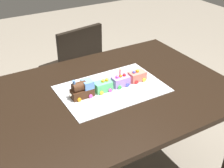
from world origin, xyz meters
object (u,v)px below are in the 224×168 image
Objects in this scene: cake_car_hopper_coral at (137,76)px; cake_car_flatbed_lavender at (121,81)px; cake_locomotive at (82,89)px; dining_table at (112,106)px; chair at (75,69)px; birthday_candle at (120,71)px; cake_car_tanker_mint_green at (103,86)px.

cake_car_flatbed_lavender is at bearing 180.00° from cake_car_hopper_coral.
dining_table is at bearing -8.04° from cake_locomotive.
chair reaches higher than cake_car_flatbed_lavender.
dining_table is 0.24m from cake_car_hopper_coral.
cake_car_flatbed_lavender is 2.13× the size of birthday_candle.
cake_car_tanker_mint_green is 0.13m from birthday_candle.
chair is at bearing 86.68° from birthday_candle.
chair is 0.92m from cake_locomotive.
cake_locomotive is 0.13m from cake_car_tanker_mint_green.
cake_car_hopper_coral is (0.23, 0.00, 0.00)m from cake_car_tanker_mint_green.
cake_car_hopper_coral reaches higher than dining_table.
cake_car_tanker_mint_green is 0.12m from cake_car_flatbed_lavender.
chair is 18.28× the size of birthday_candle.
chair and cake_locomotive have the same top height.
birthday_candle is at bearing 19.20° from dining_table.
chair is 8.60× the size of cake_car_flatbed_lavender.
cake_car_flatbed_lavender is at bearing 0.00° from birthday_candle.
cake_car_tanker_mint_green is 0.23m from cake_car_hopper_coral.
dining_table is 14.00× the size of cake_car_hopper_coral.
cake_car_hopper_coral is at bearing 0.00° from cake_locomotive.
cake_car_flatbed_lavender is (0.07, 0.02, 0.14)m from dining_table.
cake_car_flatbed_lavender and cake_car_hopper_coral have the same top height.
dining_table is at bearing 72.08° from chair.
cake_car_tanker_mint_green is (0.13, 0.00, -0.02)m from cake_locomotive.
cake_locomotive is 1.40× the size of cake_car_hopper_coral.
birthday_candle is (-0.12, -0.00, 0.07)m from cake_car_hopper_coral.
cake_car_tanker_mint_green is at bearing 180.00° from cake_car_hopper_coral.
birthday_candle is at bearing 0.00° from cake_locomotive.
cake_car_hopper_coral is (0.19, 0.02, 0.14)m from dining_table.
chair is 6.14× the size of cake_locomotive.
cake_locomotive is 1.40× the size of cake_car_tanker_mint_green.
cake_locomotive is (-0.17, 0.02, 0.16)m from dining_table.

